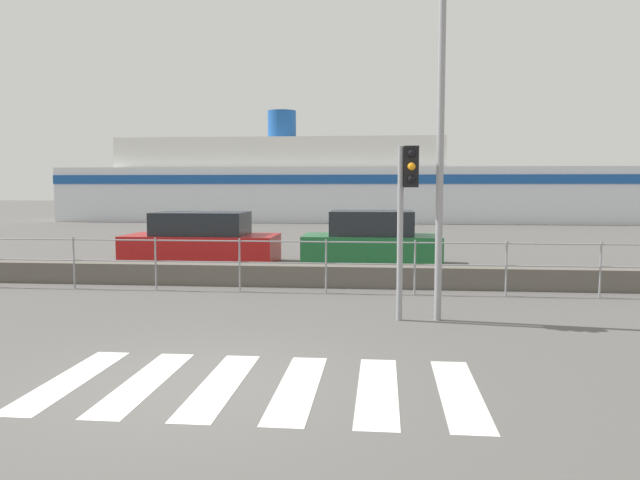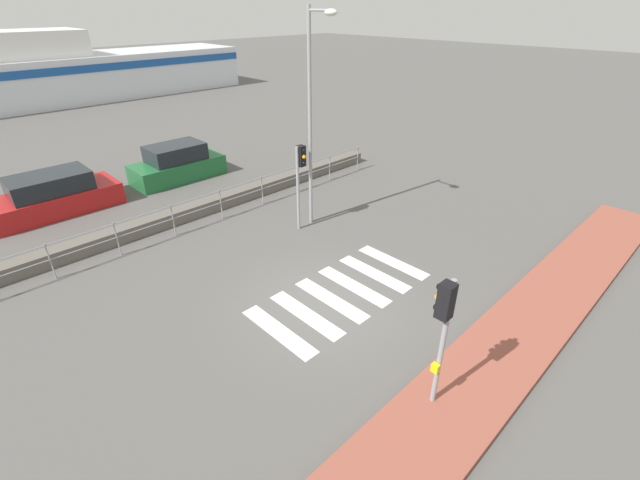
# 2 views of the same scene
# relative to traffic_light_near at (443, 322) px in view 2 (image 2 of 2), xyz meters

# --- Properties ---
(ground_plane) EXTENTS (160.00, 160.00, 0.00)m
(ground_plane) POSITION_rel_traffic_light_near_xyz_m (0.82, 3.75, -2.13)
(ground_plane) COLOR #565451
(sidewalk_brick) EXTENTS (24.00, 1.80, 0.12)m
(sidewalk_brick) POSITION_rel_traffic_light_near_xyz_m (0.82, -0.35, -2.07)
(sidewalk_brick) COLOR #934C3D
(sidewalk_brick) RESTS_ON ground_plane
(crosswalk) EXTENTS (4.95, 2.40, 0.01)m
(crosswalk) POSITION_rel_traffic_light_near_xyz_m (1.55, 3.75, -2.13)
(crosswalk) COLOR silver
(crosswalk) RESTS_ON ground_plane
(seawall) EXTENTS (18.62, 0.55, 0.48)m
(seawall) POSITION_rel_traffic_light_near_xyz_m (0.82, 10.82, -1.90)
(seawall) COLOR #605B54
(seawall) RESTS_ON ground_plane
(harbor_fence) EXTENTS (16.79, 0.04, 1.14)m
(harbor_fence) POSITION_rel_traffic_light_near_xyz_m (0.82, 9.95, -1.38)
(harbor_fence) COLOR gray
(harbor_fence) RESTS_ON ground_plane
(traffic_light_near) EXTENTS (0.34, 0.32, 2.96)m
(traffic_light_near) POSITION_rel_traffic_light_near_xyz_m (0.00, 0.00, 0.00)
(traffic_light_near) COLOR gray
(traffic_light_near) RESTS_ON ground_plane
(traffic_light_far) EXTENTS (0.34, 0.32, 2.92)m
(traffic_light_far) POSITION_rel_traffic_light_near_xyz_m (3.33, 7.39, 0.01)
(traffic_light_far) COLOR gray
(traffic_light_far) RESTS_ON ground_plane
(streetlamp) EXTENTS (0.32, 1.15, 6.89)m
(streetlamp) POSITION_rel_traffic_light_near_xyz_m (3.87, 7.28, 2.07)
(streetlamp) COLOR gray
(streetlamp) RESTS_ON ground_plane
(parked_car_red) EXTENTS (4.45, 1.90, 1.49)m
(parked_car_red) POSITION_rel_traffic_light_near_xyz_m (-2.39, 14.79, -1.50)
(parked_car_red) COLOR #B21919
(parked_car_red) RESTS_ON ground_plane
(parked_car_green) EXTENTS (3.92, 1.77, 1.55)m
(parked_car_green) POSITION_rel_traffic_light_near_xyz_m (2.63, 14.79, -1.48)
(parked_car_green) COLOR #1E6633
(parked_car_green) RESTS_ON ground_plane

